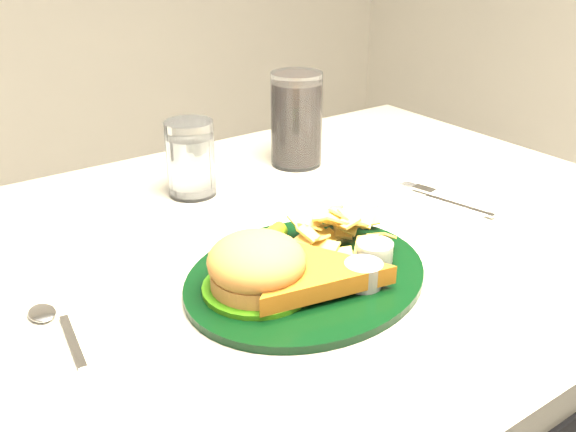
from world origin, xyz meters
name	(u,v)px	position (x,y,z in m)	size (l,w,h in m)	color
dinner_plate	(307,254)	(-0.01, -0.11, 0.78)	(0.31, 0.26, 0.07)	black
water_glass	(191,159)	(0.00, 0.20, 0.81)	(0.07, 0.07, 0.11)	white
cola_glass	(296,120)	(0.21, 0.21, 0.83)	(0.09, 0.09, 0.16)	black
fork_napkin	(454,203)	(0.29, -0.07, 0.76)	(0.11, 0.14, 0.01)	white
spoon	(72,339)	(-0.28, -0.07, 0.75)	(0.04, 0.13, 0.01)	white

